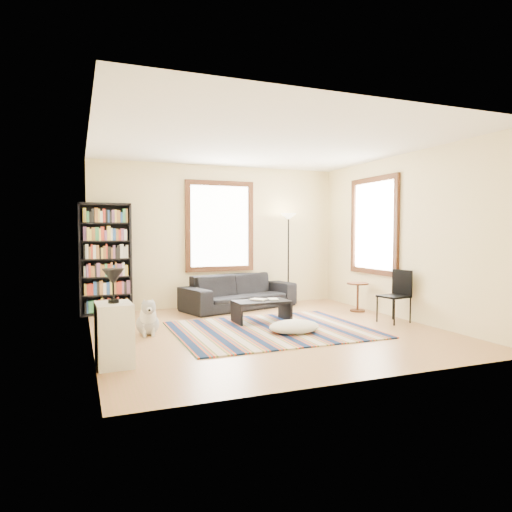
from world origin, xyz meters
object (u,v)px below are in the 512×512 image
object	(u,v)px
coffee_table	(261,311)
bookshelf	(105,259)
sofa	(239,291)
dog	(148,317)
floor_cushion	(294,327)
folding_chair	(394,296)
white_cabinet	(114,334)
floor_lamp	(288,259)
side_table	(358,297)

from	to	relation	value
coffee_table	bookshelf	bearing A→B (deg)	143.56
sofa	dog	bearing A→B (deg)	-155.94
coffee_table	floor_cushion	xyz separation A→B (m)	(0.14, -0.92, -0.08)
folding_chair	sofa	bearing A→B (deg)	119.43
floor_cushion	folding_chair	xyz separation A→B (m)	(1.87, 0.12, 0.33)
floor_cushion	folding_chair	distance (m)	1.90
white_cabinet	coffee_table	bearing A→B (deg)	31.68
bookshelf	floor_cushion	distance (m)	3.73
bookshelf	folding_chair	bearing A→B (deg)	-30.14
floor_lamp	folding_chair	size ratio (longest dim) A/B	2.16
floor_lamp	white_cabinet	distance (m)	4.89
sofa	floor_lamp	bearing A→B (deg)	-10.80
floor_cushion	side_table	xyz separation A→B (m)	(1.92, 1.22, 0.17)
coffee_table	dog	world-z (taller)	dog
bookshelf	white_cabinet	world-z (taller)	bookshelf
sofa	coffee_table	size ratio (longest dim) A/B	2.50
side_table	dog	bearing A→B (deg)	-172.38
sofa	side_table	bearing A→B (deg)	-46.57
coffee_table	floor_cushion	distance (m)	0.94
sofa	side_table	size ratio (longest dim) A/B	4.16
sofa	floor_lamp	xyz separation A→B (m)	(1.10, 0.10, 0.60)
coffee_table	side_table	size ratio (longest dim) A/B	1.67
coffee_table	folding_chair	size ratio (longest dim) A/B	1.05
bookshelf	coffee_table	bearing A→B (deg)	-36.44
folding_chair	white_cabinet	bearing A→B (deg)	-179.87
bookshelf	white_cabinet	size ratio (longest dim) A/B	2.86
sofa	floor_lamp	distance (m)	1.26
coffee_table	side_table	distance (m)	2.09
floor_lamp	folding_chair	world-z (taller)	floor_lamp
sofa	bookshelf	bearing A→B (deg)	157.73
side_table	folding_chair	size ratio (longest dim) A/B	0.63
side_table	coffee_table	bearing A→B (deg)	-171.75
sofa	folding_chair	distance (m)	2.94
bookshelf	side_table	size ratio (longest dim) A/B	3.70
sofa	folding_chair	size ratio (longest dim) A/B	2.61
white_cabinet	dog	distance (m)	1.53
floor_lamp	white_cabinet	size ratio (longest dim) A/B	2.66
sofa	bookshelf	size ratio (longest dim) A/B	1.12
folding_chair	side_table	bearing A→B (deg)	76.78
sofa	white_cabinet	distance (m)	4.02
side_table	floor_cushion	bearing A→B (deg)	-147.53
floor_cushion	dog	size ratio (longest dim) A/B	1.47
white_cabinet	dog	world-z (taller)	white_cabinet
coffee_table	folding_chair	world-z (taller)	folding_chair
folding_chair	dog	xyz separation A→B (m)	(-3.88, 0.58, -0.17)
floor_lamp	white_cabinet	xyz separation A→B (m)	(-3.66, -3.20, -0.58)
folding_chair	dog	distance (m)	3.93
bookshelf	side_table	world-z (taller)	bookshelf
floor_lamp	dog	world-z (taller)	floor_lamp
floor_cushion	white_cabinet	distance (m)	2.69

